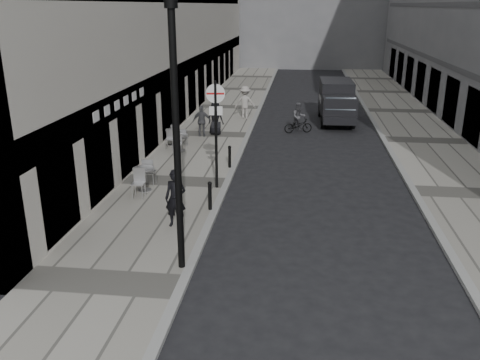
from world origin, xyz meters
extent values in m
cube|color=#99958B|center=(-2.00, 18.00, 0.06)|extent=(4.00, 60.00, 0.12)
cube|color=#99958B|center=(9.00, 18.00, 0.06)|extent=(4.00, 60.00, 0.12)
imported|color=black|center=(-0.95, 6.19, 1.02)|extent=(0.69, 0.48, 1.81)
cylinder|color=black|center=(-0.29, 9.82, 2.10)|extent=(0.10, 0.10, 3.97)
cylinder|color=white|center=(-0.29, 9.82, 3.63)|extent=(0.68, 0.12, 0.68)
cube|color=#B21414|center=(-0.29, 9.80, 3.63)|extent=(0.62, 0.09, 0.07)
cube|color=white|center=(-0.29, 9.85, 3.01)|extent=(0.48, 0.08, 0.32)
cylinder|color=black|center=(-0.20, 3.69, 3.39)|extent=(0.17, 0.17, 6.54)
cylinder|color=black|center=(-0.15, 7.63, 0.58)|extent=(0.12, 0.12, 0.92)
cylinder|color=black|center=(-0.15, 12.31, 0.56)|extent=(0.12, 0.12, 0.88)
cylinder|color=black|center=(4.02, 20.60, 0.37)|extent=(0.28, 0.75, 0.74)
cylinder|color=black|center=(5.65, 20.64, 0.37)|extent=(0.28, 0.75, 0.74)
cylinder|color=black|center=(3.95, 23.75, 0.37)|extent=(0.28, 0.75, 0.74)
cylinder|color=black|center=(5.58, 23.78, 0.37)|extent=(0.28, 0.75, 0.74)
cube|color=black|center=(4.78, 23.03, 1.43)|extent=(1.92, 3.37, 1.85)
cube|color=black|center=(4.84, 20.53, 1.16)|extent=(1.89, 1.71, 1.30)
cube|color=#1E2328|center=(4.85, 19.84, 1.53)|extent=(1.63, 0.36, 0.68)
imported|color=black|center=(2.62, 19.29, 0.40)|extent=(1.61, 0.92, 0.80)
imported|color=#4D4D51|center=(2.62, 19.29, 0.89)|extent=(0.86, 0.75, 1.51)
imported|color=#4E4E52|center=(-2.31, 17.42, 0.93)|extent=(0.98, 0.50, 1.62)
imported|color=#A9A29C|center=(-0.60, 22.13, 1.08)|extent=(1.26, 0.74, 1.93)
imported|color=black|center=(-1.69, 17.90, 0.98)|extent=(0.95, 0.72, 1.73)
cylinder|color=silver|center=(-3.39, 15.52, 0.14)|extent=(0.45, 0.45, 0.03)
cylinder|color=silver|center=(-3.39, 15.52, 0.51)|extent=(0.06, 0.06, 0.75)
cylinder|color=silver|center=(-3.39, 15.52, 0.88)|extent=(0.71, 0.71, 0.03)
cylinder|color=silver|center=(-2.86, 9.14, 0.14)|extent=(0.50, 0.50, 0.03)
cylinder|color=silver|center=(-2.86, 9.14, 0.55)|extent=(0.07, 0.07, 0.84)
cylinder|color=silver|center=(-2.86, 9.14, 0.98)|extent=(0.80, 0.80, 0.03)
cylinder|color=#B3B3B5|center=(-2.80, 14.62, 0.14)|extent=(0.44, 0.44, 0.03)
cylinder|color=#B3B3B5|center=(-2.80, 14.62, 0.50)|extent=(0.06, 0.06, 0.75)
cylinder|color=#B3B3B5|center=(-2.80, 14.62, 0.88)|extent=(0.71, 0.71, 0.03)
camera|label=1|loc=(2.73, -7.84, 6.59)|focal=38.00mm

